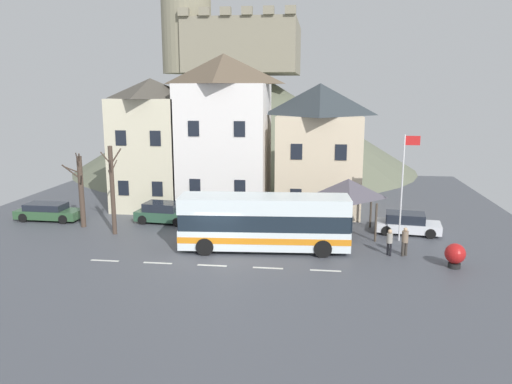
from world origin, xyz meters
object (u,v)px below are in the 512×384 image
at_px(flagpole, 404,180).
at_px(transit_bus, 264,223).
at_px(bus_shelter, 348,188).
at_px(bare_tree_00, 112,188).
at_px(townhouse_02, 319,148).
at_px(harbour_buoy, 455,254).
at_px(hilltop_castle, 245,113).
at_px(parked_car_00, 48,212).
at_px(townhouse_01, 224,133).
at_px(pedestrian_01, 390,240).
at_px(bare_tree_01, 81,190).
at_px(pedestrian_00, 405,241).
at_px(parked_car_01, 164,213).
at_px(parked_car_02, 407,223).
at_px(public_bench, 316,217).
at_px(townhouse_00, 153,144).

bearing_deg(flagpole, transit_bus, -160.53).
relative_size(bus_shelter, bare_tree_00, 0.63).
relative_size(townhouse_02, harbour_buoy, 7.37).
distance_m(hilltop_castle, parked_car_00, 29.40).
height_order(townhouse_01, pedestrian_01, townhouse_01).
relative_size(flagpole, harbour_buoy, 5.00).
height_order(flagpole, bare_tree_00, flagpole).
xyz_separation_m(townhouse_01, bare_tree_01, (-8.61, -6.57, -3.38)).
distance_m(pedestrian_00, flagpole, 4.15).
distance_m(townhouse_01, bare_tree_01, 11.35).
bearing_deg(townhouse_01, parked_car_01, -127.04).
distance_m(hilltop_castle, bare_tree_00, 30.20).
bearing_deg(bare_tree_00, parked_car_00, 155.63).
distance_m(parked_car_02, bare_tree_01, 21.80).
height_order(public_bench, harbour_buoy, harbour_buoy).
relative_size(townhouse_02, parked_car_01, 2.38).
relative_size(parked_car_01, bare_tree_00, 0.71).
distance_m(townhouse_00, parked_car_00, 9.25).
height_order(townhouse_01, public_bench, townhouse_01).
distance_m(bus_shelter, bare_tree_01, 17.84).
bearing_deg(hilltop_castle, pedestrian_00, -66.35).
xyz_separation_m(harbour_buoy, bare_tree_01, (-23.10, 5.12, 1.82)).
bearing_deg(harbour_buoy, bare_tree_01, 167.50).
xyz_separation_m(flagpole, bare_tree_01, (-21.03, 0.53, -1.29)).
bearing_deg(townhouse_02, transit_bus, -105.96).
relative_size(townhouse_00, parked_car_00, 2.18).
relative_size(pedestrian_00, bare_tree_00, 0.29).
bearing_deg(pedestrian_01, flagpole, 70.23).
bearing_deg(transit_bus, bare_tree_01, 160.84).
height_order(hilltop_castle, pedestrian_01, hilltop_castle).
bearing_deg(townhouse_02, parked_car_00, -163.77).
xyz_separation_m(bus_shelter, parked_car_02, (3.87, 0.44, -2.32)).
xyz_separation_m(parked_car_02, bare_tree_01, (-21.69, -1.25, 1.89)).
bearing_deg(flagpole, bus_shelter, 157.39).
height_order(townhouse_00, flagpole, townhouse_00).
height_order(hilltop_castle, flagpole, hilltop_castle).
xyz_separation_m(hilltop_castle, harbour_buoy, (16.24, -33.50, -5.79)).
distance_m(transit_bus, parked_car_00, 16.94).
bearing_deg(harbour_buoy, pedestrian_01, 152.77).
bearing_deg(transit_bus, flagpole, 15.17).
xyz_separation_m(townhouse_00, pedestrian_00, (18.00, -10.20, -4.16)).
xyz_separation_m(townhouse_00, bare_tree_00, (0.03, -8.10, -2.01)).
bearing_deg(pedestrian_00, townhouse_00, 150.47).
bearing_deg(pedestrian_01, townhouse_00, 149.11).
height_order(pedestrian_00, flagpole, flagpole).
relative_size(bus_shelter, public_bench, 2.22).
bearing_deg(pedestrian_01, parked_car_02, 70.01).
bearing_deg(townhouse_00, townhouse_01, -1.93).
bearing_deg(townhouse_02, public_bench, -91.10).
height_order(townhouse_01, transit_bus, townhouse_01).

